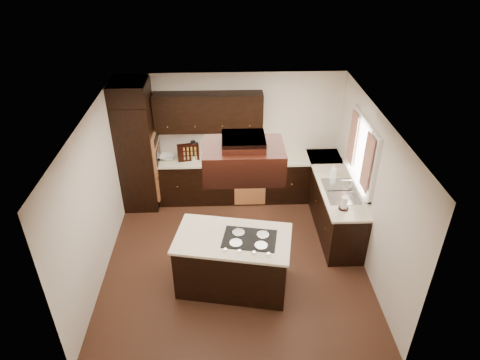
# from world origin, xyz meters

# --- Properties ---
(floor) EXTENTS (4.20, 4.20, 0.02)m
(floor) POSITION_xyz_m (0.00, 0.00, -0.01)
(floor) COLOR brown
(floor) RESTS_ON ground
(ceiling) EXTENTS (4.20, 4.20, 0.02)m
(ceiling) POSITION_xyz_m (0.00, 0.00, 2.51)
(ceiling) COLOR white
(ceiling) RESTS_ON ground
(wall_back) EXTENTS (4.20, 0.02, 2.50)m
(wall_back) POSITION_xyz_m (0.00, 2.11, 1.25)
(wall_back) COLOR silver
(wall_back) RESTS_ON ground
(wall_front) EXTENTS (4.20, 0.02, 2.50)m
(wall_front) POSITION_xyz_m (0.00, -2.11, 1.25)
(wall_front) COLOR silver
(wall_front) RESTS_ON ground
(wall_left) EXTENTS (0.02, 4.20, 2.50)m
(wall_left) POSITION_xyz_m (-2.11, 0.00, 1.25)
(wall_left) COLOR silver
(wall_left) RESTS_ON ground
(wall_right) EXTENTS (0.02, 4.20, 2.50)m
(wall_right) POSITION_xyz_m (2.11, 0.00, 1.25)
(wall_right) COLOR silver
(wall_right) RESTS_ON ground
(oven_column) EXTENTS (0.65, 0.75, 2.12)m
(oven_column) POSITION_xyz_m (-1.78, 1.71, 1.06)
(oven_column) COLOR black
(oven_column) RESTS_ON floor
(wall_oven_face) EXTENTS (0.05, 0.62, 0.78)m
(wall_oven_face) POSITION_xyz_m (-1.43, 1.71, 1.12)
(wall_oven_face) COLOR #D0844B
(wall_oven_face) RESTS_ON oven_column
(base_cabinets_back) EXTENTS (2.93, 0.60, 0.88)m
(base_cabinets_back) POSITION_xyz_m (0.03, 1.80, 0.44)
(base_cabinets_back) COLOR black
(base_cabinets_back) RESTS_ON floor
(base_cabinets_right) EXTENTS (0.60, 2.40, 0.88)m
(base_cabinets_right) POSITION_xyz_m (1.80, 0.90, 0.44)
(base_cabinets_right) COLOR black
(base_cabinets_right) RESTS_ON floor
(countertop_back) EXTENTS (2.93, 0.63, 0.04)m
(countertop_back) POSITION_xyz_m (0.03, 1.79, 0.90)
(countertop_back) COLOR #F4EACA
(countertop_back) RESTS_ON base_cabinets_back
(countertop_right) EXTENTS (0.63, 2.40, 0.04)m
(countertop_right) POSITION_xyz_m (1.79, 0.90, 0.90)
(countertop_right) COLOR #F4EACA
(countertop_right) RESTS_ON base_cabinets_right
(upper_cabinets) EXTENTS (2.00, 0.34, 0.72)m
(upper_cabinets) POSITION_xyz_m (-0.43, 1.93, 1.81)
(upper_cabinets) COLOR black
(upper_cabinets) RESTS_ON wall_back
(dishwasher_front) EXTENTS (0.60, 0.05, 0.72)m
(dishwasher_front) POSITION_xyz_m (0.33, 1.50, 0.40)
(dishwasher_front) COLOR #D0844B
(dishwasher_front) RESTS_ON floor
(window_frame) EXTENTS (0.06, 1.32, 1.12)m
(window_frame) POSITION_xyz_m (2.07, 0.55, 1.65)
(window_frame) COLOR white
(window_frame) RESTS_ON wall_right
(window_pane) EXTENTS (0.00, 1.20, 1.00)m
(window_pane) POSITION_xyz_m (2.10, 0.55, 1.65)
(window_pane) COLOR white
(window_pane) RESTS_ON wall_right
(curtain_left) EXTENTS (0.02, 0.34, 0.90)m
(curtain_left) POSITION_xyz_m (2.01, 0.13, 1.70)
(curtain_left) COLOR beige
(curtain_left) RESTS_ON wall_right
(curtain_right) EXTENTS (0.02, 0.34, 0.90)m
(curtain_right) POSITION_xyz_m (2.01, 0.97, 1.70)
(curtain_right) COLOR beige
(curtain_right) RESTS_ON wall_right
(sink_rim) EXTENTS (0.52, 0.84, 0.01)m
(sink_rim) POSITION_xyz_m (1.80, 0.55, 0.92)
(sink_rim) COLOR silver
(sink_rim) RESTS_ON countertop_right
(island) EXTENTS (1.75, 1.17, 0.88)m
(island) POSITION_xyz_m (-0.05, -0.61, 0.44)
(island) COLOR black
(island) RESTS_ON floor
(island_top) EXTENTS (1.82, 1.23, 0.04)m
(island_top) POSITION_xyz_m (-0.05, -0.61, 0.90)
(island_top) COLOR #F4EACA
(island_top) RESTS_ON island
(cooktop) EXTENTS (0.84, 0.64, 0.01)m
(cooktop) POSITION_xyz_m (0.19, -0.66, 0.93)
(cooktop) COLOR black
(cooktop) RESTS_ON island_top
(range_hood) EXTENTS (1.05, 0.72, 0.42)m
(range_hood) POSITION_xyz_m (0.10, -0.55, 2.16)
(range_hood) COLOR black
(range_hood) RESTS_ON ceiling
(hood_duct) EXTENTS (0.55, 0.50, 0.13)m
(hood_duct) POSITION_xyz_m (0.10, -0.55, 2.44)
(hood_duct) COLOR black
(hood_duct) RESTS_ON ceiling
(blender_base) EXTENTS (0.15, 0.15, 0.10)m
(blender_base) POSITION_xyz_m (-0.74, 1.76, 0.97)
(blender_base) COLOR silver
(blender_base) RESTS_ON countertop_back
(blender_pitcher) EXTENTS (0.13, 0.13, 0.26)m
(blender_pitcher) POSITION_xyz_m (-0.74, 1.76, 1.15)
(blender_pitcher) COLOR silver
(blender_pitcher) RESTS_ON blender_base
(spice_rack) EXTENTS (0.41, 0.18, 0.33)m
(spice_rack) POSITION_xyz_m (-0.84, 1.74, 1.09)
(spice_rack) COLOR black
(spice_rack) RESTS_ON countertop_back
(mixing_bowl) EXTENTS (0.33, 0.33, 0.07)m
(mixing_bowl) POSITION_xyz_m (-1.24, 1.80, 0.96)
(mixing_bowl) COLOR white
(mixing_bowl) RESTS_ON countertop_back
(soap_bottle) EXTENTS (0.11, 0.11, 0.22)m
(soap_bottle) POSITION_xyz_m (1.78, 1.06, 1.03)
(soap_bottle) COLOR white
(soap_bottle) RESTS_ON countertop_right
(paper_towel) EXTENTS (0.14, 0.14, 0.23)m
(paper_towel) POSITION_xyz_m (1.72, 0.03, 1.03)
(paper_towel) COLOR white
(paper_towel) RESTS_ON countertop_right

